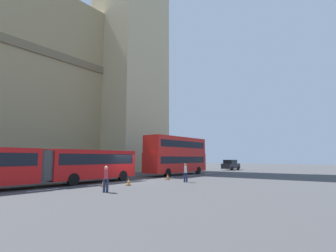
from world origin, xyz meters
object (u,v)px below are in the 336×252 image
Objects in this scene: traffic_cone_east at (168,177)px; pedestrian_by_kerb at (186,172)px; articulated_bus at (41,164)px; traffic_cone_middle at (129,182)px; pedestrian_near_cones at (106,178)px; traffic_cone_west at (104,183)px; double_decker_bus at (177,154)px; sedan_lead at (231,165)px.

pedestrian_by_kerb reaches higher than traffic_cone_east.
articulated_bus is 6.87m from traffic_cone_middle.
pedestrian_by_kerb is at bearing -1.56° from pedestrian_near_cones.
pedestrian_by_kerb is at bearing -23.42° from traffic_cone_west.
double_decker_bus is 17.49m from pedestrian_near_cones.
articulated_bus is 5.03m from traffic_cone_west.
pedestrian_by_kerb is (-7.47, -6.52, -1.80)m from double_decker_bus.
articulated_bus reaches higher than pedestrian_near_cones.
pedestrian_by_kerb is at bearing -23.24° from traffic_cone_middle.
pedestrian_by_kerb is (-24.45, -6.77, -0.00)m from sedan_lead.
traffic_cone_east is 3.13m from pedestrian_by_kerb.
double_decker_bus reaches higher than pedestrian_near_cones.
traffic_cone_middle is at bearing -160.71° from double_decker_bus.
articulated_bus is 30.29× the size of traffic_cone_west.
sedan_lead is 7.59× the size of traffic_cone_east.
pedestrian_near_cones reaches higher than traffic_cone_middle.
articulated_bus is at bearing -179.99° from double_decker_bus.
sedan_lead is at bearing 9.36° from traffic_cone_east.
traffic_cone_middle is 1.00× the size of traffic_cone_east.
articulated_bus reaches higher than traffic_cone_east.
double_decker_bus is 10.08m from pedestrian_by_kerb.
traffic_cone_east is (6.01, 0.75, 0.00)m from traffic_cone_middle.
traffic_cone_west is at bearing 55.29° from pedestrian_near_cones.
pedestrian_by_kerb is (10.11, -6.52, -0.83)m from articulated_bus.
traffic_cone_middle is (-29.47, -4.62, -0.63)m from sedan_lead.
sedan_lead is (34.57, 0.25, -0.83)m from articulated_bus.
traffic_cone_east is at bearing -150.78° from double_decker_bus.
articulated_bus is 12.06m from pedestrian_by_kerb.
articulated_bus is 30.29× the size of traffic_cone_east.
pedestrian_by_kerb is at bearing -164.53° from sedan_lead.
double_decker_bus is at bearing 21.18° from pedestrian_near_cones.
sedan_lead is at bearing 6.92° from traffic_cone_west.
sedan_lead is 29.83m from traffic_cone_middle.
traffic_cone_east is 0.34× the size of pedestrian_near_cones.
traffic_cone_middle is 0.34× the size of pedestrian_by_kerb.
sedan_lead is 7.59× the size of traffic_cone_middle.
traffic_cone_west is 7.86m from traffic_cone_east.
articulated_bus is at bearing 161.96° from traffic_cone_east.
traffic_cone_east is at bearing 71.01° from pedestrian_by_kerb.
traffic_cone_middle is at bearing 27.13° from pedestrian_near_cones.
pedestrian_by_kerb is at bearing -32.82° from articulated_bus.
sedan_lead is 23.78m from traffic_cone_east.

